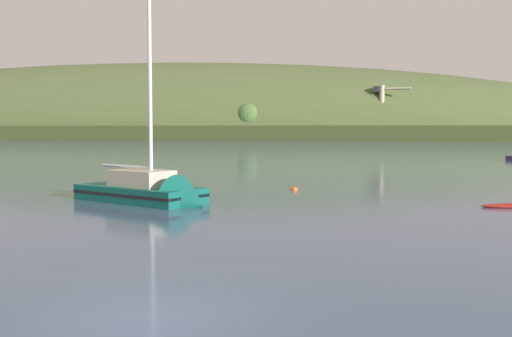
{
  "coord_description": "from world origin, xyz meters",
  "views": [
    {
      "loc": [
        2.21,
        -11.92,
        3.97
      ],
      "look_at": [
        2.34,
        32.19,
        0.97
      ],
      "focal_mm": 40.58,
      "sensor_mm": 36.0,
      "label": 1
    }
  ],
  "objects_px": {
    "mooring_buoy_midchannel": "(168,177)",
    "mooring_buoy_off_fishing_boat": "(292,190)",
    "sailboat_near_mooring": "(151,196)",
    "dockside_crane": "(381,114)"
  },
  "relations": [
    {
      "from": "dockside_crane",
      "to": "sailboat_near_mooring",
      "type": "bearing_deg",
      "value": -80.07
    },
    {
      "from": "mooring_buoy_off_fishing_boat",
      "to": "mooring_buoy_midchannel",
      "type": "bearing_deg",
      "value": 132.21
    },
    {
      "from": "mooring_buoy_midchannel",
      "to": "mooring_buoy_off_fishing_boat",
      "type": "distance_m",
      "value": 14.52
    },
    {
      "from": "dockside_crane",
      "to": "mooring_buoy_midchannel",
      "type": "height_order",
      "value": "dockside_crane"
    },
    {
      "from": "mooring_buoy_midchannel",
      "to": "mooring_buoy_off_fishing_boat",
      "type": "bearing_deg",
      "value": -47.79
    },
    {
      "from": "dockside_crane",
      "to": "mooring_buoy_off_fishing_boat",
      "type": "bearing_deg",
      "value": -78.17
    },
    {
      "from": "dockside_crane",
      "to": "mooring_buoy_midchannel",
      "type": "xyz_separation_m",
      "value": [
        -53.54,
        -163.71,
        -9.66
      ]
    },
    {
      "from": "sailboat_near_mooring",
      "to": "dockside_crane",
      "type": "bearing_deg",
      "value": 110.23
    },
    {
      "from": "sailboat_near_mooring",
      "to": "mooring_buoy_midchannel",
      "type": "bearing_deg",
      "value": 131.71
    },
    {
      "from": "mooring_buoy_off_fishing_boat",
      "to": "dockside_crane",
      "type": "bearing_deg",
      "value": 75.92
    }
  ]
}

